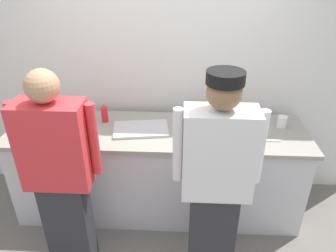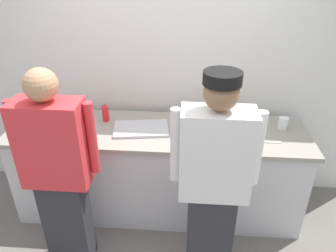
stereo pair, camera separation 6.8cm
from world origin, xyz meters
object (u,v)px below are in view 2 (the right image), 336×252
mixing_bowl_steel (211,122)px  squeeze_bottle_primary (105,112)px  plate_stack_rear (40,121)px  ramekin_green_sauce (183,121)px  ramekin_red_sauce (62,123)px  deli_cup (283,123)px  chefs_knife (262,141)px  plate_stack_front (74,128)px  sheet_tray (141,129)px  chef_near_left (58,172)px  chef_center (214,181)px  squeeze_bottle_secondary (235,113)px

mixing_bowl_steel → squeeze_bottle_primary: bearing=176.1°
plate_stack_rear → ramekin_green_sauce: 1.35m
mixing_bowl_steel → ramekin_red_sauce: mixing_bowl_steel is taller
deli_cup → chefs_knife: size_ratio=0.40×
plate_stack_front → ramekin_green_sauce: size_ratio=2.36×
plate_stack_rear → chefs_knife: plate_stack_rear is taller
plate_stack_front → deli_cup: (1.90, 0.23, 0.01)m
plate_stack_rear → ramekin_green_sauce: plate_stack_rear is taller
mixing_bowl_steel → sheet_tray: mixing_bowl_steel is taller
deli_cup → chefs_knife: (-0.23, -0.26, -0.05)m
mixing_bowl_steel → ramekin_red_sauce: bearing=-178.2°
plate_stack_front → ramekin_green_sauce: (0.97, 0.27, -0.02)m
plate_stack_rear → ramekin_green_sauce: (1.34, 0.16, -0.02)m
ramekin_green_sauce → ramekin_red_sauce: 1.14m
sheet_tray → chefs_knife: 1.09m
chef_near_left → chefs_knife: bearing=18.7°
plate_stack_front → plate_stack_rear: 0.39m
plate_stack_front → sheet_tray: (0.59, 0.10, -0.04)m
chef_near_left → plate_stack_front: 0.58m
plate_stack_rear → ramekin_red_sauce: plate_stack_rear is taller
chef_center → squeeze_bottle_secondary: (0.24, 0.95, 0.09)m
squeeze_bottle_primary → plate_stack_front: bearing=-131.0°
squeeze_bottle_secondary → sheet_tray: bearing=-165.5°
ramekin_red_sauce → deli_cup: bearing=2.4°
chef_center → ramekin_red_sauce: (-1.39, 0.77, 0.01)m
ramekin_red_sauce → squeeze_bottle_primary: bearing=15.9°
chef_near_left → chef_center: 1.16m
chef_near_left → squeeze_bottle_primary: 0.85m
plate_stack_front → plate_stack_rear: same height
mixing_bowl_steel → chefs_knife: bearing=-26.4°
plate_stack_front → chefs_knife: bearing=-0.9°
plate_stack_rear → deli_cup: bearing=3.2°
squeeze_bottle_primary → ramekin_green_sauce: size_ratio=1.99×
plate_stack_front → squeeze_bottle_secondary: 1.50m
mixing_bowl_steel → deli_cup: mixing_bowl_steel is taller
mixing_bowl_steel → ramekin_red_sauce: (-1.41, -0.04, -0.04)m
mixing_bowl_steel → chefs_knife: 0.49m
plate_stack_rear → squeeze_bottle_primary: 0.61m
squeeze_bottle_primary → chef_center: bearing=-41.3°
ramekin_green_sauce → chef_center: bearing=-73.9°
plate_stack_front → plate_stack_rear: (-0.37, 0.11, 0.00)m
sheet_tray → deli_cup: bearing=5.7°
chef_center → deli_cup: chef_center is taller
ramekin_red_sauce → chefs_knife: bearing=-5.3°
plate_stack_rear → ramekin_green_sauce: bearing=6.8°
mixing_bowl_steel → sheet_tray: bearing=-172.4°
deli_cup → chefs_knife: deli_cup is taller
chef_center → mixing_bowl_steel: chef_center is taller
chef_near_left → chefs_knife: chef_near_left is taller
sheet_tray → ramekin_green_sauce: ramekin_green_sauce is taller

